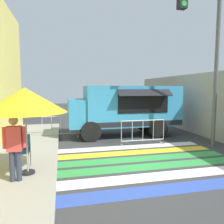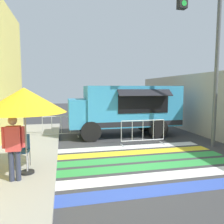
# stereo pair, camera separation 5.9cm
# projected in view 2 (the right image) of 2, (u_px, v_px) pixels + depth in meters

# --- Properties ---
(ground_plane) EXTENTS (60.00, 60.00, 0.00)m
(ground_plane) POSITION_uv_depth(u_px,v_px,m) (140.00, 163.00, 7.02)
(ground_plane) COLOR #38383A
(concrete_wall_right) EXTENTS (0.20, 16.00, 3.17)m
(concrete_wall_right) POSITION_uv_depth(u_px,v_px,m) (206.00, 105.00, 10.75)
(concrete_wall_right) COLOR #A39E93
(concrete_wall_right) RESTS_ON ground_plane
(crosswalk_painted) EXTENTS (6.40, 4.36, 0.01)m
(crosswalk_painted) POSITION_uv_depth(u_px,v_px,m) (140.00, 163.00, 7.01)
(crosswalk_painted) COLOR #334FB2
(crosswalk_painted) RESTS_ON ground_plane
(food_truck) EXTENTS (5.44, 2.47, 2.51)m
(food_truck) POSITION_uv_depth(u_px,v_px,m) (123.00, 107.00, 10.95)
(food_truck) COLOR #338CBF
(food_truck) RESTS_ON ground_plane
(traffic_signal_pole) EXTENTS (4.85, 0.29, 6.71)m
(traffic_signal_pole) POSITION_uv_depth(u_px,v_px,m) (198.00, 31.00, 8.41)
(traffic_signal_pole) COLOR #515456
(traffic_signal_pole) RESTS_ON ground_plane
(patio_umbrella) EXTENTS (2.14, 2.14, 2.28)m
(patio_umbrella) POSITION_uv_depth(u_px,v_px,m) (24.00, 100.00, 5.62)
(patio_umbrella) COLOR black
(patio_umbrella) RESTS_ON sidewalk_left
(folding_chair) EXTENTS (0.45, 0.45, 0.94)m
(folding_chair) POSITION_uv_depth(u_px,v_px,m) (21.00, 148.00, 6.23)
(folding_chair) COLOR #4C4C51
(folding_chair) RESTS_ON sidewalk_left
(vendor_person) EXTENTS (0.53, 0.21, 1.60)m
(vendor_person) POSITION_uv_depth(u_px,v_px,m) (14.00, 145.00, 5.27)
(vendor_person) COLOR #2D3347
(vendor_person) RESTS_ON sidewalk_left
(barricade_front) EXTENTS (1.93, 0.44, 1.06)m
(barricade_front) POSITION_uv_depth(u_px,v_px,m) (143.00, 133.00, 9.25)
(barricade_front) COLOR #B7BABF
(barricade_front) RESTS_ON ground_plane
(barricade_side) EXTENTS (1.76, 0.44, 1.06)m
(barricade_side) POSITION_uv_depth(u_px,v_px,m) (61.00, 127.00, 10.61)
(barricade_side) COLOR #B7BABF
(barricade_side) RESTS_ON ground_plane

